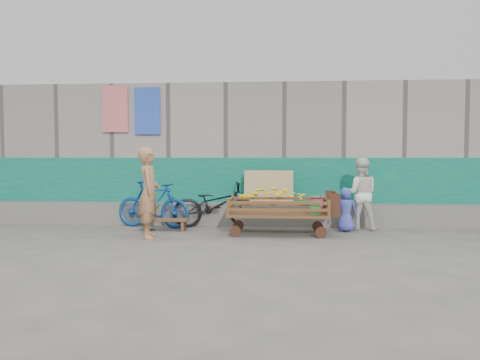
# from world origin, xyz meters

# --- Properties ---
(ground) EXTENTS (80.00, 80.00, 0.00)m
(ground) POSITION_xyz_m (0.00, 0.00, 0.00)
(ground) COLOR #55534D
(ground) RESTS_ON ground
(building_wall) EXTENTS (12.00, 3.50, 3.00)m
(building_wall) POSITION_xyz_m (-0.00, 4.05, 1.47)
(building_wall) COLOR gray
(building_wall) RESTS_ON ground
(banana_cart) EXTENTS (1.98, 0.91, 0.85)m
(banana_cart) POSITION_xyz_m (0.45, 1.24, 0.57)
(banana_cart) COLOR brown
(banana_cart) RESTS_ON ground
(bench) EXTENTS (0.90, 0.27, 0.22)m
(bench) POSITION_xyz_m (-1.68, 1.52, 0.16)
(bench) COLOR brown
(bench) RESTS_ON ground
(vendor_man) EXTENTS (0.49, 0.64, 1.59)m
(vendor_man) POSITION_xyz_m (-1.77, 0.72, 0.80)
(vendor_man) COLOR #AD794E
(vendor_man) RESTS_ON ground
(woman) EXTENTS (0.72, 0.59, 1.40)m
(woman) POSITION_xyz_m (2.09, 1.91, 0.70)
(woman) COLOR white
(woman) RESTS_ON ground
(child) EXTENTS (0.45, 0.34, 0.84)m
(child) POSITION_xyz_m (1.78, 1.65, 0.42)
(child) COLOR #424EBA
(child) RESTS_ON ground
(bicycle_dark) EXTENTS (1.81, 0.93, 0.91)m
(bicycle_dark) POSITION_xyz_m (-0.77, 2.05, 0.45)
(bicycle_dark) COLOR black
(bicycle_dark) RESTS_ON ground
(bicycle_blue) EXTENTS (1.62, 0.78, 0.94)m
(bicycle_blue) POSITION_xyz_m (-2.01, 1.85, 0.47)
(bicycle_blue) COLOR #124494
(bicycle_blue) RESTS_ON ground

